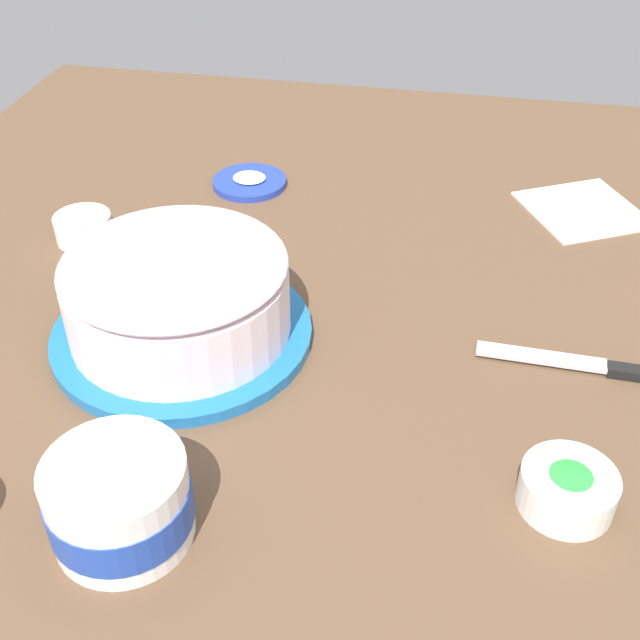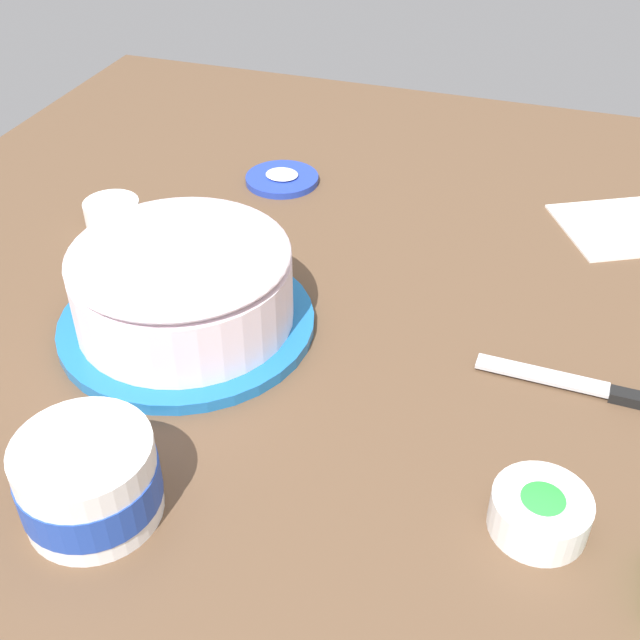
{
  "view_description": "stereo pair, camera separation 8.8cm",
  "coord_description": "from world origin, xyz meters",
  "px_view_note": "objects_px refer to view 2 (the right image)",
  "views": [
    {
      "loc": [
        0.05,
        -0.7,
        0.57
      ],
      "look_at": [
        -0.08,
        -0.01,
        0.04
      ],
      "focal_mm": 44.92,
      "sensor_mm": 36.0,
      "label": 1
    },
    {
      "loc": [
        0.14,
        -0.68,
        0.57
      ],
      "look_at": [
        -0.08,
        -0.01,
        0.04
      ],
      "focal_mm": 44.92,
      "sensor_mm": 36.0,
      "label": 2
    }
  ],
  "objects_px": {
    "frosting_tub": "(88,478)",
    "spreading_knife": "(609,391)",
    "frosting_tub_lid": "(282,179)",
    "sprinkle_bowl_pink": "(112,213)",
    "frosted_cake": "(183,288)",
    "paper_napkin": "(618,227)",
    "sprinkle_bowl_green": "(540,511)"
  },
  "relations": [
    {
      "from": "frosting_tub",
      "to": "sprinkle_bowl_pink",
      "type": "xyz_separation_m",
      "value": [
        -0.24,
        0.45,
        -0.02
      ]
    },
    {
      "from": "frosted_cake",
      "to": "frosting_tub",
      "type": "relative_size",
      "value": 2.38
    },
    {
      "from": "frosted_cake",
      "to": "spreading_knife",
      "type": "relative_size",
      "value": 1.25
    },
    {
      "from": "frosting_tub",
      "to": "sprinkle_bowl_green",
      "type": "height_order",
      "value": "frosting_tub"
    },
    {
      "from": "paper_napkin",
      "to": "sprinkle_bowl_pink",
      "type": "bearing_deg",
      "value": -162.53
    },
    {
      "from": "frosting_tub_lid",
      "to": "frosting_tub",
      "type": "bearing_deg",
      "value": -84.5
    },
    {
      "from": "spreading_knife",
      "to": "paper_napkin",
      "type": "bearing_deg",
      "value": 90.45
    },
    {
      "from": "frosting_tub",
      "to": "sprinkle_bowl_green",
      "type": "xyz_separation_m",
      "value": [
        0.38,
        0.11,
        -0.02
      ]
    },
    {
      "from": "frosted_cake",
      "to": "frosting_tub_lid",
      "type": "xyz_separation_m",
      "value": [
        -0.02,
        0.37,
        -0.05
      ]
    },
    {
      "from": "frosting_tub_lid",
      "to": "sprinkle_bowl_pink",
      "type": "relative_size",
      "value": 1.45
    },
    {
      "from": "frosting_tub",
      "to": "spreading_knife",
      "type": "xyz_separation_m",
      "value": [
        0.43,
        0.3,
        -0.04
      ]
    },
    {
      "from": "frosting_tub_lid",
      "to": "sprinkle_bowl_pink",
      "type": "bearing_deg",
      "value": -132.75
    },
    {
      "from": "spreading_knife",
      "to": "frosting_tub",
      "type": "bearing_deg",
      "value": -144.84
    },
    {
      "from": "spreading_knife",
      "to": "frosted_cake",
      "type": "bearing_deg",
      "value": -175.81
    },
    {
      "from": "frosted_cake",
      "to": "spreading_knife",
      "type": "bearing_deg",
      "value": 4.19
    },
    {
      "from": "paper_napkin",
      "to": "spreading_knife",
      "type": "bearing_deg",
      "value": -89.55
    },
    {
      "from": "spreading_knife",
      "to": "paper_napkin",
      "type": "height_order",
      "value": "spreading_knife"
    },
    {
      "from": "frosted_cake",
      "to": "sprinkle_bowl_green",
      "type": "relative_size",
      "value": 3.4
    },
    {
      "from": "frosting_tub_lid",
      "to": "sprinkle_bowl_green",
      "type": "relative_size",
      "value": 1.27
    },
    {
      "from": "sprinkle_bowl_pink",
      "to": "spreading_knife",
      "type": "bearing_deg",
      "value": -12.2
    },
    {
      "from": "frosting_tub_lid",
      "to": "sprinkle_bowl_green",
      "type": "distance_m",
      "value": 0.69
    },
    {
      "from": "spreading_knife",
      "to": "sprinkle_bowl_pink",
      "type": "height_order",
      "value": "sprinkle_bowl_pink"
    },
    {
      "from": "sprinkle_bowl_pink",
      "to": "sprinkle_bowl_green",
      "type": "bearing_deg",
      "value": -28.96
    },
    {
      "from": "frosted_cake",
      "to": "sprinkle_bowl_pink",
      "type": "bearing_deg",
      "value": 138.14
    },
    {
      "from": "frosting_tub_lid",
      "to": "paper_napkin",
      "type": "relative_size",
      "value": 0.74
    },
    {
      "from": "sprinkle_bowl_green",
      "to": "paper_napkin",
      "type": "xyz_separation_m",
      "value": [
        0.05,
        0.55,
        -0.02
      ]
    },
    {
      "from": "frosted_cake",
      "to": "frosting_tub_lid",
      "type": "distance_m",
      "value": 0.38
    },
    {
      "from": "frosting_tub_lid",
      "to": "paper_napkin",
      "type": "distance_m",
      "value": 0.49
    },
    {
      "from": "frosting_tub_lid",
      "to": "paper_napkin",
      "type": "bearing_deg",
      "value": 2.04
    },
    {
      "from": "frosting_tub",
      "to": "spreading_knife",
      "type": "bearing_deg",
      "value": 35.16
    },
    {
      "from": "sprinkle_bowl_pink",
      "to": "sprinkle_bowl_green",
      "type": "distance_m",
      "value": 0.71
    },
    {
      "from": "frosted_cake",
      "to": "frosting_tub",
      "type": "distance_m",
      "value": 0.27
    }
  ]
}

